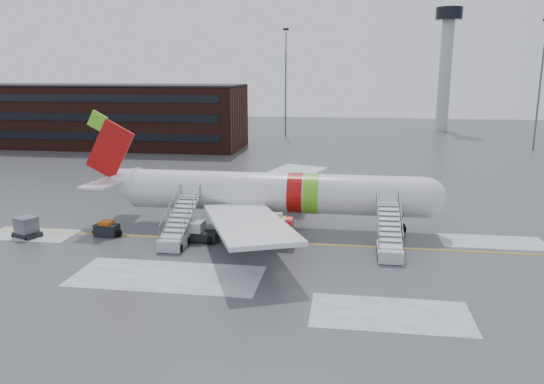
% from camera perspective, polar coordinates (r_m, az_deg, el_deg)
% --- Properties ---
extents(ground, '(260.00, 260.00, 0.00)m').
position_cam_1_polar(ground, '(48.33, -0.47, -5.04)').
color(ground, '#494C4F').
rests_on(ground, ground).
extents(airliner, '(35.03, 32.97, 11.18)m').
position_cam_1_polar(airliner, '(50.97, -0.73, -0.11)').
color(airliner, white).
rests_on(airliner, ground).
extents(airstair_fwd, '(2.05, 7.70, 3.48)m').
position_cam_1_polar(airstair_fwd, '(44.82, 12.51, -5.39)').
color(airstair_fwd, silver).
rests_on(airstair_fwd, ground).
extents(airstair_aft, '(2.05, 7.70, 3.48)m').
position_cam_1_polar(airstair_aft, '(47.06, -10.24, -4.40)').
color(airstair_aft, '#A8A9AF').
rests_on(airstair_aft, ground).
extents(pushback_tug, '(3.17, 2.44, 1.76)m').
position_cam_1_polar(pushback_tug, '(47.99, -7.88, -4.32)').
color(pushback_tug, black).
rests_on(pushback_tug, ground).
extents(uld_container, '(2.75, 2.42, 1.87)m').
position_cam_1_polar(uld_container, '(53.59, -24.90, -3.50)').
color(uld_container, black).
rests_on(uld_container, ground).
extents(baggage_tractor, '(2.78, 1.46, 1.41)m').
position_cam_1_polar(baggage_tractor, '(51.33, -17.33, -3.87)').
color(baggage_tractor, black).
rests_on(baggage_tractor, ground).
extents(terminal_building, '(62.00, 16.11, 12.30)m').
position_cam_1_polar(terminal_building, '(113.47, -19.12, 7.81)').
color(terminal_building, '#3F1E16').
rests_on(terminal_building, ground).
extents(control_tower, '(6.40, 6.40, 30.00)m').
position_cam_1_polar(control_tower, '(142.32, 18.23, 13.84)').
color(control_tower, '#B2B5BA').
rests_on(control_tower, ground).
extents(light_mast_far_ne, '(1.20, 1.20, 24.25)m').
position_cam_1_polar(light_mast_far_ne, '(112.94, 26.96, 11.01)').
color(light_mast_far_ne, '#595B60').
rests_on(light_mast_far_ne, ground).
extents(light_mast_far_n, '(1.20, 1.20, 24.25)m').
position_cam_1_polar(light_mast_far_n, '(124.35, 1.49, 12.42)').
color(light_mast_far_n, '#595B60').
rests_on(light_mast_far_n, ground).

